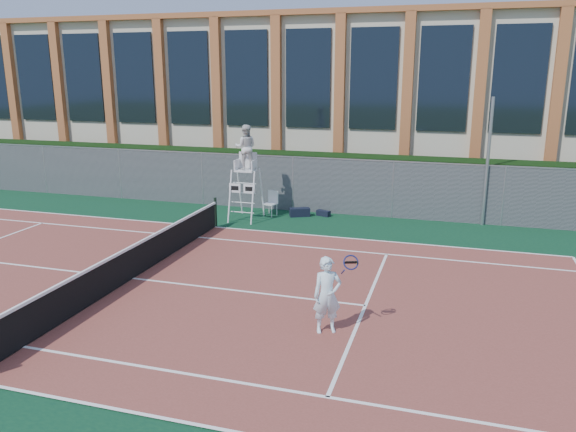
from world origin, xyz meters
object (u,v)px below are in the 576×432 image
(steel_pole, at_px, (487,163))
(tennis_player, at_px, (327,295))
(plastic_chair, at_px, (272,201))
(umpire_chair, at_px, (246,150))

(steel_pole, bearing_deg, tennis_player, -108.88)
(tennis_player, bearing_deg, steel_pole, 71.12)
(steel_pole, xyz_separation_m, plastic_chair, (-7.93, -0.88, -1.75))
(plastic_chair, xyz_separation_m, tennis_player, (4.40, -9.44, 0.30))
(plastic_chair, height_order, tennis_player, tennis_player)
(umpire_chair, bearing_deg, tennis_player, -59.27)
(tennis_player, bearing_deg, plastic_chair, 114.98)
(steel_pole, relative_size, plastic_chair, 4.77)
(steel_pole, distance_m, umpire_chair, 8.85)
(plastic_chair, bearing_deg, umpire_chair, -134.32)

